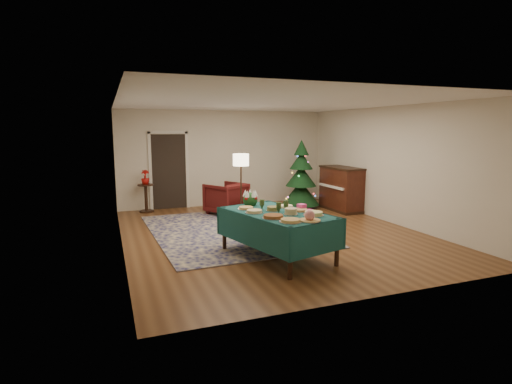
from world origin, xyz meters
name	(u,v)px	position (x,y,z in m)	size (l,w,h in m)	color
room_shell	(272,169)	(0.00, 0.00, 1.35)	(7.00, 7.00, 7.00)	#593319
doorway	(169,169)	(-1.60, 3.48, 1.10)	(1.08, 0.04, 2.16)	black
rug	(230,230)	(-0.77, 0.50, 0.01)	(3.20, 4.20, 0.02)	#161752
buffet_table	(277,221)	(-0.55, -1.52, 0.63)	(1.67, 2.25, 0.78)	black
platter_0	(291,221)	(-0.65, -2.25, 0.81)	(0.35, 0.35, 0.05)	silver
platter_1	(310,217)	(-0.36, -2.30, 0.85)	(0.34, 0.34, 0.17)	silver
platter_2	(314,214)	(-0.10, -1.96, 0.81)	(0.34, 0.34, 0.06)	silver
platter_3	(273,217)	(-0.79, -1.91, 0.81)	(0.37, 0.37, 0.05)	silver
platter_4	(291,212)	(-0.42, -1.77, 0.84)	(0.23, 0.23, 0.11)	silver
platter_5	(300,210)	(-0.16, -1.58, 0.80)	(0.30, 0.30, 0.04)	silver
platter_6	(254,212)	(-0.93, -1.43, 0.81)	(0.30, 0.30, 0.05)	silver
platter_7	(273,209)	(-0.57, -1.38, 0.82)	(0.25, 0.25, 0.08)	silver
platter_8	(285,206)	(-0.24, -1.19, 0.80)	(0.30, 0.30, 0.04)	silver
platter_9	(246,208)	(-0.95, -1.08, 0.80)	(0.29, 0.29, 0.04)	silver
goblet_0	(262,204)	(-0.72, -1.24, 0.88)	(0.08, 0.08, 0.18)	#2D471E
goblet_1	(286,206)	(-0.38, -1.49, 0.88)	(0.08, 0.08, 0.18)	#2D471E
goblet_2	(279,208)	(-0.56, -1.60, 0.88)	(0.08, 0.08, 0.18)	#2D471E
napkin_stack	(309,211)	(-0.05, -1.71, 0.80)	(0.16, 0.16, 0.04)	#EA418D
gift_box	(302,207)	(-0.07, -1.48, 0.84)	(0.13, 0.13, 0.10)	#F243A2
centerpiece	(250,198)	(-0.76, -0.77, 0.92)	(0.28, 0.28, 0.32)	#1E4C1E
armchair	(226,197)	(-0.35, 2.20, 0.45)	(0.87, 0.82, 0.90)	#4A100F
floor_lamp	(241,164)	(-0.16, 1.57, 1.35)	(0.39, 0.39, 1.59)	#A57F3F
side_table	(146,199)	(-2.27, 3.20, 0.36)	(0.42, 0.42, 0.74)	black
potted_plant	(145,180)	(-2.27, 3.20, 0.85)	(0.21, 0.38, 0.21)	#B0100C
christmas_tree	(301,177)	(1.84, 2.30, 0.85)	(1.22, 1.22, 1.90)	black
piano	(341,189)	(2.69, 1.60, 0.58)	(0.67, 1.37, 1.18)	black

